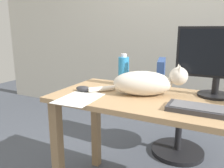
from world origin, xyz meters
TOP-DOWN VIEW (x-y plane):
  - back_wall at (0.00, 1.50)m, footprint 6.00×0.04m
  - desk at (0.00, 0.00)m, footprint 1.32×0.61m
  - office_chair at (-0.06, 0.74)m, footprint 0.49×0.48m
  - monitor at (0.28, 0.19)m, footprint 0.48×0.20m
  - keyboard at (0.29, -0.13)m, footprint 0.44×0.15m
  - cat at (-0.11, 0.03)m, footprint 0.59×0.29m
  - computer_mouse at (-0.50, -0.07)m, footprint 0.11×0.06m
  - paper_sheet at (-0.43, -0.21)m, footprint 0.23×0.31m
  - spray_bottle at (-0.34, 0.21)m, footprint 0.08×0.08m

SIDE VIEW (x-z plane):
  - office_chair at x=-0.06m, z-range -0.07..0.82m
  - desk at x=0.00m, z-range 0.25..1.00m
  - paper_sheet at x=-0.43m, z-range 0.75..0.75m
  - keyboard at x=0.29m, z-range 0.75..0.78m
  - computer_mouse at x=-0.50m, z-range 0.75..0.79m
  - cat at x=-0.11m, z-range 0.73..0.93m
  - spray_bottle at x=-0.34m, z-range 0.74..0.97m
  - monitor at x=0.28m, z-range 0.77..1.18m
  - back_wall at x=0.00m, z-range 0.00..2.60m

